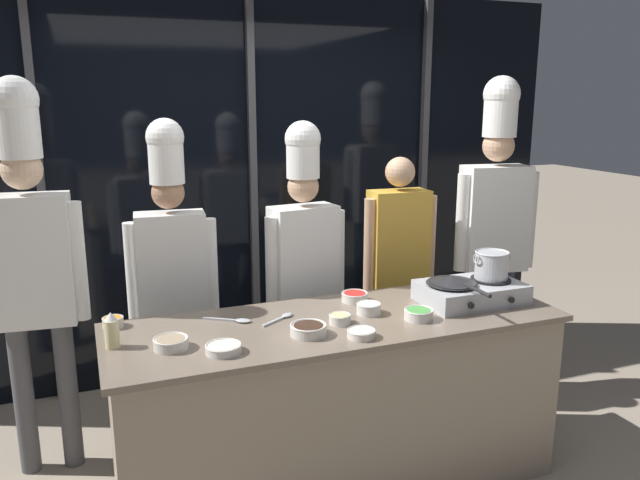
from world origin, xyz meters
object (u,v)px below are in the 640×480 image
at_px(prep_bowl_scallions, 419,314).
at_px(portable_stove, 471,292).
at_px(serving_spoon_slotted, 283,317).
at_px(squeeze_bottle_oil, 112,331).
at_px(person_guest, 398,256).
at_px(stock_pot, 492,264).
at_px(prep_bowl_onion, 223,348).
at_px(prep_bowl_ginger, 340,318).
at_px(prep_bowl_bell_pepper, 355,296).
at_px(chef_pastry, 494,212).
at_px(serving_spoon_solid, 237,320).
at_px(chef_line, 304,253).
at_px(prep_bowl_soy_glaze, 308,329).
at_px(prep_bowl_carrots, 113,321).
at_px(prep_bowl_bean_sprouts, 361,333).
at_px(prep_bowl_mushrooms, 171,342).
at_px(chef_sous, 172,259).
at_px(prep_bowl_rice, 369,308).
at_px(chef_head, 30,248).
at_px(frying_pan, 452,280).

bearing_deg(prep_bowl_scallions, portable_stove, 18.65).
bearing_deg(serving_spoon_slotted, portable_stove, -6.84).
height_order(squeeze_bottle_oil, person_guest, person_guest).
bearing_deg(stock_pot, prep_bowl_onion, -172.84).
distance_m(stock_pot, serving_spoon_slotted, 1.16).
bearing_deg(prep_bowl_ginger, stock_pot, 3.04).
relative_size(prep_bowl_bell_pepper, chef_pastry, 0.07).
bearing_deg(person_guest, prep_bowl_bell_pepper, 46.35).
xyz_separation_m(serving_spoon_solid, person_guest, (1.20, 0.57, 0.08)).
distance_m(squeeze_bottle_oil, prep_bowl_scallions, 1.44).
relative_size(prep_bowl_onion, chef_line, 0.09).
xyz_separation_m(prep_bowl_soy_glaze, serving_spoon_solid, (-0.27, 0.29, -0.02)).
relative_size(prep_bowl_carrots, prep_bowl_bean_sprouts, 0.76).
xyz_separation_m(prep_bowl_bell_pepper, prep_bowl_ginger, (-0.21, -0.28, -0.00)).
height_order(prep_bowl_mushrooms, person_guest, person_guest).
height_order(prep_bowl_onion, prep_bowl_bean_sprouts, same).
xyz_separation_m(prep_bowl_bean_sprouts, person_guest, (0.71, 0.98, 0.06)).
relative_size(stock_pot, chef_sous, 0.11).
xyz_separation_m(squeeze_bottle_oil, prep_bowl_mushrooms, (0.24, -0.11, -0.05)).
bearing_deg(chef_pastry, prep_bowl_scallions, 47.39).
height_order(prep_bowl_mushrooms, prep_bowl_carrots, prep_bowl_mushrooms).
relative_size(prep_bowl_ginger, person_guest, 0.07).
relative_size(prep_bowl_rice, serving_spoon_slotted, 0.62).
xyz_separation_m(stock_pot, prep_bowl_onion, (-1.51, -0.19, -0.17)).
bearing_deg(serving_spoon_solid, prep_bowl_onion, -112.24).
xyz_separation_m(stock_pot, person_guest, (-0.17, 0.73, -0.11)).
relative_size(chef_head, chef_line, 1.12).
distance_m(prep_bowl_carrots, serving_spoon_slotted, 0.82).
bearing_deg(serving_spoon_slotted, prep_bowl_bell_pepper, 14.31).
bearing_deg(prep_bowl_onion, prep_bowl_soy_glaze, 8.11).
bearing_deg(prep_bowl_onion, portable_stove, 7.78).
relative_size(prep_bowl_scallions, prep_bowl_bean_sprouts, 1.11).
bearing_deg(prep_bowl_rice, prep_bowl_bean_sprouts, -121.53).
height_order(frying_pan, chef_sous, chef_sous).
xyz_separation_m(prep_bowl_carrots, serving_spoon_solid, (0.57, -0.14, -0.02)).
relative_size(prep_bowl_scallions, chef_sous, 0.08).
bearing_deg(chef_sous, prep_bowl_bean_sprouts, 130.48).
distance_m(prep_bowl_ginger, person_guest, 1.07).
xyz_separation_m(portable_stove, prep_bowl_bell_pepper, (-0.57, 0.23, -0.03)).
xyz_separation_m(prep_bowl_ginger, chef_sous, (-0.68, 0.80, 0.16)).
height_order(prep_bowl_bell_pepper, person_guest, person_guest).
height_order(portable_stove, prep_bowl_mushrooms, portable_stove).
height_order(stock_pot, chef_line, chef_line).
distance_m(prep_bowl_ginger, serving_spoon_slotted, 0.29).
distance_m(squeeze_bottle_oil, prep_bowl_ginger, 1.05).
xyz_separation_m(portable_stove, chef_line, (-0.72, 0.65, 0.13)).
bearing_deg(serving_spoon_solid, prep_bowl_carrots, 165.73).
xyz_separation_m(portable_stove, person_guest, (-0.05, 0.73, 0.03)).
bearing_deg(prep_bowl_soy_glaze, prep_bowl_rice, 22.35).
distance_m(frying_pan, prep_bowl_mushrooms, 1.47).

